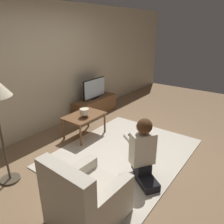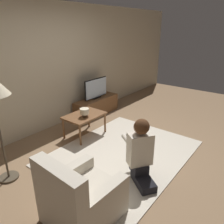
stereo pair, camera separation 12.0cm
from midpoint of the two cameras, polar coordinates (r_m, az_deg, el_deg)
ground_plane at (r=3.98m, az=3.59°, el=-10.68°), size 10.00×10.00×0.00m
wall_back at (r=4.79m, az=-15.70°, el=10.95°), size 10.00×0.06×2.60m
rug at (r=3.97m, az=3.59°, el=-10.58°), size 2.57×2.01×0.02m
tv_stand at (r=5.59m, az=-3.44°, el=1.56°), size 1.28×0.38×0.42m
tv at (r=5.45m, az=-3.57°, el=6.17°), size 0.76×0.08×0.50m
coffee_table at (r=4.42m, az=-6.43°, el=-1.33°), size 0.80×0.55×0.46m
armchair at (r=2.69m, az=-6.79°, el=-21.80°), size 0.82×0.75×0.86m
person_kneeling at (r=3.14m, az=8.53°, el=-9.67°), size 0.65×0.78×0.95m
table_lamp at (r=4.26m, az=-6.41°, el=0.04°), size 0.18×0.18×0.17m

